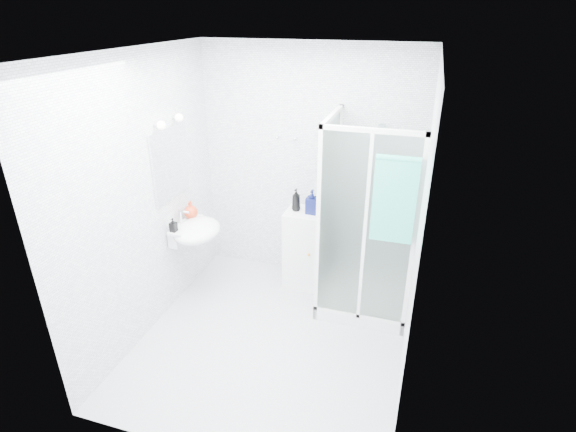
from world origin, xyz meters
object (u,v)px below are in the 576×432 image
(shower_enclosure, at_px, (358,269))
(soap_dispenser_black, at_px, (173,225))
(hand_towel, at_px, (395,198))
(shampoo_bottle_a, at_px, (296,200))
(soap_dispenser_orange, at_px, (191,209))
(wall_basin, at_px, (195,231))
(shampoo_bottle_b, at_px, (312,202))
(storage_cabinet, at_px, (303,248))

(shower_enclosure, relative_size, soap_dispenser_black, 14.21)
(shower_enclosure, xyz_separation_m, hand_towel, (0.31, -0.40, 0.99))
(soap_dispenser_black, bearing_deg, shampoo_bottle_a, 35.91)
(soap_dispenser_orange, bearing_deg, shampoo_bottle_a, 21.94)
(wall_basin, distance_m, hand_towel, 2.07)
(shampoo_bottle_a, distance_m, shampoo_bottle_b, 0.18)
(shampoo_bottle_b, height_order, soap_dispenser_black, shampoo_bottle_b)
(soap_dispenser_black, bearing_deg, hand_towel, 2.88)
(shower_enclosure, distance_m, storage_cabinet, 0.70)
(wall_basin, bearing_deg, shampoo_bottle_b, 26.58)
(soap_dispenser_black, bearing_deg, storage_cabinet, 33.78)
(soap_dispenser_orange, bearing_deg, wall_basin, -52.94)
(shampoo_bottle_a, relative_size, soap_dispenser_black, 1.74)
(soap_dispenser_black, bearing_deg, shampoo_bottle_b, 31.17)
(storage_cabinet, height_order, soap_dispenser_orange, soap_dispenser_orange)
(shampoo_bottle_b, bearing_deg, storage_cabinet, 171.68)
(wall_basin, height_order, hand_towel, hand_towel)
(shampoo_bottle_b, height_order, soap_dispenser_orange, shampoo_bottle_b)
(storage_cabinet, relative_size, hand_towel, 1.17)
(wall_basin, height_order, storage_cabinet, wall_basin)
(wall_basin, xyz_separation_m, soap_dispenser_black, (-0.12, -0.19, 0.14))
(wall_basin, xyz_separation_m, soap_dispenser_orange, (-0.11, 0.15, 0.16))
(hand_towel, distance_m, shampoo_bottle_a, 1.30)
(storage_cabinet, height_order, shampoo_bottle_b, shampoo_bottle_b)
(wall_basin, xyz_separation_m, shampoo_bottle_b, (1.10, 0.55, 0.24))
(storage_cabinet, bearing_deg, hand_towel, -33.61)
(storage_cabinet, relative_size, soap_dispenser_orange, 4.85)
(soap_dispenser_orange, bearing_deg, shower_enclosure, 5.37)
(hand_towel, bearing_deg, shampoo_bottle_b, 143.74)
(storage_cabinet, xyz_separation_m, shampoo_bottle_a, (-0.08, 0.00, 0.57))
(hand_towel, xyz_separation_m, shampoo_bottle_b, (-0.87, 0.63, -0.40))
(shower_enclosure, xyz_separation_m, storage_cabinet, (-0.65, 0.25, 0.00))
(shampoo_bottle_b, bearing_deg, shampoo_bottle_a, 174.68)
(wall_basin, bearing_deg, storage_cabinet, 29.35)
(hand_towel, bearing_deg, shower_enclosure, 127.63)
(shower_enclosure, distance_m, wall_basin, 1.72)
(shampoo_bottle_a, xyz_separation_m, soap_dispenser_black, (-1.04, -0.76, -0.09))
(wall_basin, relative_size, soap_dispenser_black, 3.98)
(soap_dispenser_black, bearing_deg, wall_basin, 56.86)
(wall_basin, relative_size, storage_cabinet, 0.62)
(hand_towel, bearing_deg, soap_dispenser_black, -177.12)
(wall_basin, relative_size, soap_dispenser_orange, 3.01)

